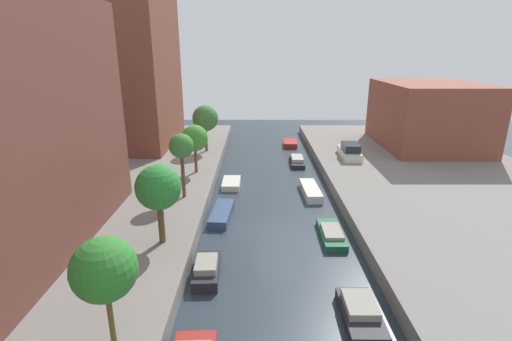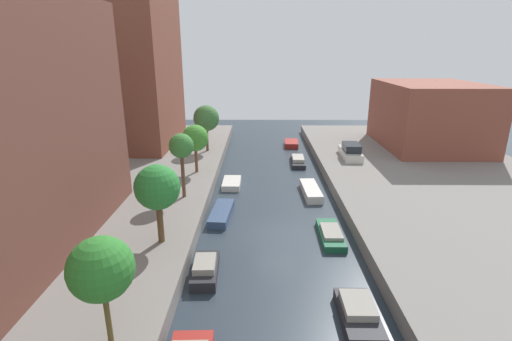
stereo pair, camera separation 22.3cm
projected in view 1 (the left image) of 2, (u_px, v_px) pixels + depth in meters
The scene contains 19 objects.
ground_plane at pixel (277, 234), 25.05m from camera, with size 84.00×84.00×0.00m, color #28333D.
quay_left at pixel (49, 227), 24.91m from camera, with size 20.00×64.00×1.00m, color gray.
quay_right at pixel (505, 227), 24.89m from camera, with size 20.00×64.00×1.00m, color gray.
apartment_tower_far at pixel (123, 51), 41.64m from camera, with size 10.00×13.42×20.78m, color brown.
low_block_right at pixel (428, 115), 42.60m from camera, with size 10.00×13.01×7.09m, color brown.
street_tree_1 at pixel (104, 270), 13.49m from camera, with size 2.38×2.38×4.36m.
street_tree_2 at pixel (159, 188), 20.96m from camera, with size 2.56×2.56×4.62m.
street_tree_3 at pixel (182, 147), 27.43m from camera, with size 1.80×1.80×4.85m.
street_tree_4 at pixel (195, 138), 33.40m from camera, with size 2.35×2.35×4.31m.
street_tree_5 at pixel (206, 118), 40.41m from camera, with size 2.76×2.76×4.95m.
parked_car at pixel (350, 151), 38.79m from camera, with size 1.91×4.75×1.51m.
moored_boat_left_2 at pixel (207, 269), 20.26m from camera, with size 1.45×3.28×0.97m.
moored_boat_left_3 at pixel (222, 213), 27.44m from camera, with size 1.63×4.33×0.58m.
moored_boat_left_4 at pixel (232, 183), 33.63m from camera, with size 1.56×3.06×0.52m.
moored_boat_right_1 at pixel (361, 313), 16.96m from camera, with size 1.65×3.51×0.88m.
moored_boat_right_2 at pixel (332, 234), 24.43m from camera, with size 1.43×4.06×0.65m.
moored_boat_right_3 at pixel (311, 191), 31.69m from camera, with size 1.46×4.48×0.67m.
moored_boat_right_4 at pixel (297, 161), 40.18m from camera, with size 1.54×4.47×0.80m.
moored_boat_right_5 at pixel (290, 143), 47.50m from camera, with size 1.81×3.31×0.63m.
Camera 1 is at (-1.35, -22.57, 11.66)m, focal length 26.60 mm.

